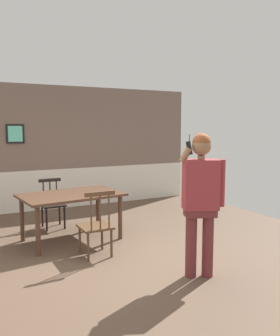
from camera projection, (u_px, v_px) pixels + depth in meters
ground_plane at (114, 256)px, 5.07m from camera, size 7.50×7.50×0.00m
room_back_partition at (55, 150)px, 7.92m from camera, size 6.78×0.17×2.79m
dining_table at (71, 199)px, 5.71m from camera, size 1.69×1.19×0.78m
chair_near_window at (96, 225)px, 5.00m from camera, size 0.45×0.45×0.98m
chair_by_doorway at (52, 204)px, 6.47m from camera, size 0.42×0.42×0.90m
person_figure at (201, 194)px, 4.26m from camera, size 0.55×0.38×1.79m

